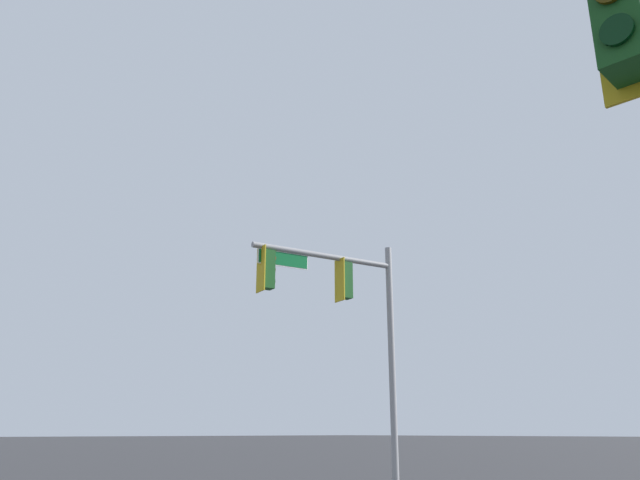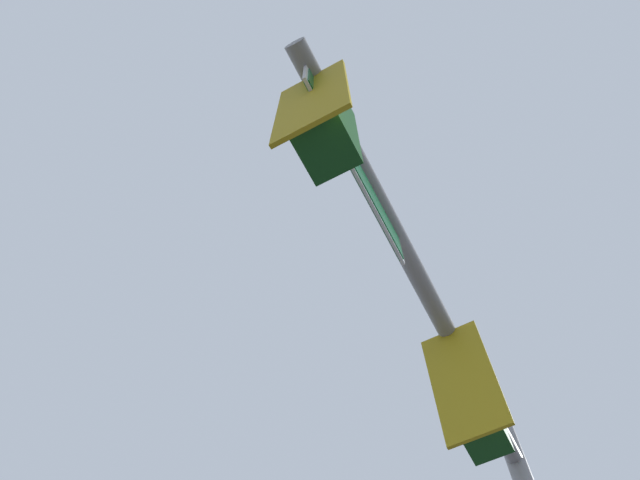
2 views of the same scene
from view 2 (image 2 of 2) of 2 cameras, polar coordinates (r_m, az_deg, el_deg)
The scene contains 1 object.
signal_pole_near at distance 4.87m, azimuth 14.88°, elevation -17.86°, with size 4.75×1.30×7.04m.
Camera 2 is at (0.06, -6.06, 1.71)m, focal length 35.00 mm.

